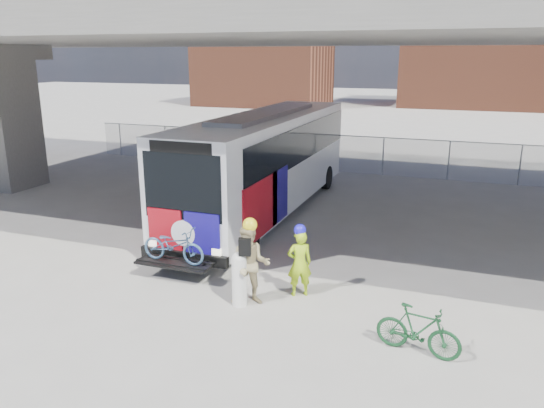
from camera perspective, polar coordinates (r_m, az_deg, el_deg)
The scene contains 9 objects.
ground at distance 15.21m, azimuth 0.69°, elevation -5.85°, with size 160.00×160.00×0.00m, color #9E9991.
bus at distance 19.14m, azimuth -0.61°, elevation 5.24°, with size 2.67×12.90×3.69m.
overpass at distance 17.98m, azimuth 5.34°, elevation 18.70°, with size 40.00×16.00×7.95m.
chainlink_fence at distance 26.09m, azimuth 9.74°, elevation 6.31°, with size 30.00×0.06×30.00m.
brick_buildings at distance 61.64m, azimuth 17.82°, elevation 14.86°, with size 54.00×22.00×12.00m.
bollard at distance 12.25m, azimuth -3.55°, elevation -7.84°, with size 0.34×0.34×1.31m.
cyclist_hivis at distance 12.68m, azimuth 2.98°, elevation -6.19°, with size 0.71×0.64×1.80m.
cyclist_tan at distance 12.22m, azimuth -2.35°, elevation -6.45°, with size 1.11×0.99×2.09m.
bike_parked at distance 10.83m, azimuth 15.45°, elevation -12.97°, with size 0.47×1.66×1.00m, color #164524.
Camera 1 is at (4.78, -13.31, 5.60)m, focal length 35.00 mm.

